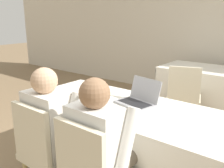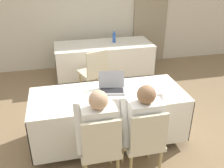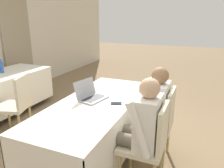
{
  "view_description": "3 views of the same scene",
  "coord_description": "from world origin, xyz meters",
  "px_view_note": "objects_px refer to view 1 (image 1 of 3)",
  "views": [
    {
      "loc": [
        1.25,
        -1.79,
        1.55
      ],
      "look_at": [
        0.0,
        -0.21,
        0.99
      ],
      "focal_mm": 40.0,
      "sensor_mm": 36.0,
      "label": 1
    },
    {
      "loc": [
        -0.6,
        -2.82,
        2.32
      ],
      "look_at": [
        0.0,
        -0.21,
        0.99
      ],
      "focal_mm": 40.0,
      "sensor_mm": 36.0,
      "label": 2
    },
    {
      "loc": [
        -2.18,
        -1.14,
        1.72
      ],
      "look_at": [
        0.0,
        -0.21,
        0.99
      ],
      "focal_mm": 35.0,
      "sensor_mm": 36.0,
      "label": 3
    }
  ],
  "objects_px": {
    "chair_near_left": "(47,150)",
    "chair_far_spare": "(184,95)",
    "laptop": "(138,99)",
    "cell_phone": "(113,114)",
    "person_checkered_shirt": "(56,128)",
    "person_white_shirt": "(103,147)"
  },
  "relations": [
    {
      "from": "laptop",
      "to": "chair_near_left",
      "type": "bearing_deg",
      "value": -98.97
    },
    {
      "from": "chair_far_spare",
      "to": "person_checkered_shirt",
      "type": "distance_m",
      "value": 1.98
    },
    {
      "from": "chair_near_left",
      "to": "person_white_shirt",
      "type": "distance_m",
      "value": 0.54
    },
    {
      "from": "chair_near_left",
      "to": "chair_far_spare",
      "type": "relative_size",
      "value": 1.0
    },
    {
      "from": "laptop",
      "to": "chair_near_left",
      "type": "distance_m",
      "value": 0.93
    },
    {
      "from": "chair_near_left",
      "to": "person_white_shirt",
      "type": "xyz_separation_m",
      "value": [
        0.5,
        0.1,
        0.16
      ]
    },
    {
      "from": "person_checkered_shirt",
      "to": "laptop",
      "type": "bearing_deg",
      "value": -113.54
    },
    {
      "from": "chair_near_left",
      "to": "person_white_shirt",
      "type": "height_order",
      "value": "person_white_shirt"
    },
    {
      "from": "chair_near_left",
      "to": "cell_phone",
      "type": "bearing_deg",
      "value": -121.1
    },
    {
      "from": "laptop",
      "to": "person_white_shirt",
      "type": "height_order",
      "value": "person_white_shirt"
    },
    {
      "from": "cell_phone",
      "to": "chair_far_spare",
      "type": "distance_m",
      "value": 1.6
    },
    {
      "from": "person_white_shirt",
      "to": "person_checkered_shirt",
      "type": "bearing_deg",
      "value": 0.0
    },
    {
      "from": "cell_phone",
      "to": "person_checkered_shirt",
      "type": "bearing_deg",
      "value": -148.88
    },
    {
      "from": "person_checkered_shirt",
      "to": "person_white_shirt",
      "type": "distance_m",
      "value": 0.5
    },
    {
      "from": "laptop",
      "to": "chair_near_left",
      "type": "height_order",
      "value": "laptop"
    },
    {
      "from": "chair_near_left",
      "to": "person_checkered_shirt",
      "type": "bearing_deg",
      "value": -90.0
    },
    {
      "from": "person_white_shirt",
      "to": "laptop",
      "type": "bearing_deg",
      "value": -75.53
    },
    {
      "from": "laptop",
      "to": "cell_phone",
      "type": "bearing_deg",
      "value": -82.31
    },
    {
      "from": "person_checkered_shirt",
      "to": "person_white_shirt",
      "type": "relative_size",
      "value": 1.0
    },
    {
      "from": "chair_near_left",
      "to": "person_checkered_shirt",
      "type": "xyz_separation_m",
      "value": [
        -0.0,
        0.1,
        0.16
      ]
    },
    {
      "from": "chair_near_left",
      "to": "chair_far_spare",
      "type": "xyz_separation_m",
      "value": [
        0.27,
        2.06,
        0.0
      ]
    },
    {
      "from": "chair_near_left",
      "to": "person_white_shirt",
      "type": "bearing_deg",
      "value": -168.29
    }
  ]
}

